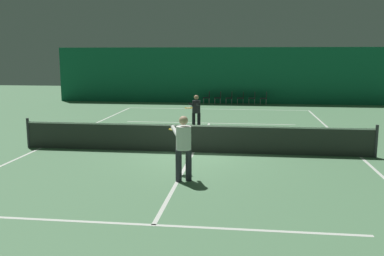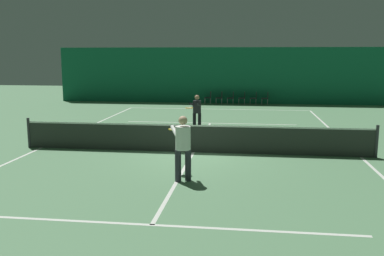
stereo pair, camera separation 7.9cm
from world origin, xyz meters
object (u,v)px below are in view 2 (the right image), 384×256
Objects in this scene: player_far at (197,110)px; courtside_chair_2 at (231,97)px; tennis_net at (194,138)px; courtside_chair_5 at (266,97)px; player_near at (183,143)px; courtside_chair_3 at (243,97)px; courtside_chair_1 at (220,97)px; courtside_chair_0 at (209,97)px; courtside_chair_4 at (254,97)px.

courtside_chair_2 is at bearing -173.00° from player_far.
courtside_chair_5 is at bearing 78.55° from tennis_net.
player_near reaches higher than courtside_chair_3.
courtside_chair_1 is 1.53m from courtside_chair_3.
tennis_net is 6.92× the size of player_near.
player_far is 1.85× the size of courtside_chair_2.
courtside_chair_5 is (2.30, 0.00, 0.00)m from courtside_chair_2.
player_far is at bearing -18.16° from courtside_chair_5.
tennis_net is 15.05m from courtside_chair_5.
courtside_chair_0 is at bearing -164.58° from player_far.
courtside_chair_2 is at bearing -24.64° from player_near.
tennis_net is at bearing 0.31° from courtside_chair_1.
courtside_chair_1 is 1.00× the size of courtside_chair_4.
courtside_chair_2 is at bearing 90.00° from courtside_chair_0.
courtside_chair_4 is at bearing 90.00° from courtside_chair_2.
player_near is 18.10m from courtside_chair_1.
player_far reaches higher than courtside_chair_4.
player_far reaches higher than courtside_chair_2.
player_far is 1.85× the size of courtside_chair_0.
courtside_chair_0 and courtside_chair_2 have the same top height.
courtside_chair_3 is (1.31, 18.09, -0.52)m from player_near.
courtside_chair_1 is at bearing 90.31° from tennis_net.
player_near is at bearing 0.70° from courtside_chair_1.
courtside_chair_1 is at bearing -90.00° from courtside_chair_3.
courtside_chair_2 is at bearing 87.33° from tennis_net.
player_near is 18.22m from courtside_chair_4.
courtside_chair_4 is (2.08, 18.09, -0.52)m from player_near.
tennis_net is 4.39m from player_far.
courtside_chair_3 is 1.53m from courtside_chair_5.
player_far is at bearing -6.10° from courtside_chair_2.
courtside_chair_5 is (1.53, 0.00, 0.00)m from courtside_chair_3.
courtside_chair_1 and courtside_chair_2 have the same top height.
courtside_chair_0 is 1.00× the size of courtside_chair_4.
player_near is 2.07× the size of courtside_chair_4.
tennis_net reaches higher than courtside_chair_5.
courtside_chair_0 is at bearing 93.29° from tennis_net.
courtside_chair_0 is 1.00× the size of courtside_chair_1.
courtside_chair_2 is 0.77m from courtside_chair_3.
tennis_net reaches higher than courtside_chair_1.
courtside_chair_4 is at bearing 81.44° from tennis_net.
player_near is 18.11m from courtside_chair_2.
courtside_chair_3 is at bearing 90.00° from courtside_chair_2.
courtside_chair_1 and courtside_chair_4 have the same top height.
player_near is at bearing -87.59° from tennis_net.
player_near reaches higher than player_far.
courtside_chair_0 is 3.07m from courtside_chair_4.
courtside_chair_3 and courtside_chair_5 have the same top height.
courtside_chair_4 is at bearing 90.00° from courtside_chair_1.
player_far is 1.85× the size of courtside_chair_4.
player_far is at bearing -1.89° from courtside_chair_1.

